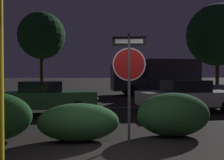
# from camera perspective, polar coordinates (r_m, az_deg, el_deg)

# --- Properties ---
(road_center_stripe) EXTENTS (38.21, 0.12, 0.01)m
(road_center_stripe) POSITION_cam_1_polar(r_m,az_deg,el_deg) (12.36, -2.78, -6.32)
(road_center_stripe) COLOR gold
(road_center_stripe) RESTS_ON ground_plane
(stop_sign) EXTENTS (0.79, 0.14, 2.59)m
(stop_sign) POSITION_cam_1_polar(r_m,az_deg,el_deg) (5.88, 3.93, 3.00)
(stop_sign) COLOR #4C4C51
(stop_sign) RESTS_ON ground_plane
(hedge_bush_2) EXTENTS (1.99, 0.97, 0.92)m
(hedge_bush_2) POSITION_cam_1_polar(r_m,az_deg,el_deg) (6.22, -7.70, -9.53)
(hedge_bush_2) COLOR #2D6633
(hedge_bush_2) RESTS_ON ground_plane
(hedge_bush_3) EXTENTS (1.92, 1.09, 1.15)m
(hedge_bush_3) POSITION_cam_1_polar(r_m,az_deg,el_deg) (6.80, 13.88, -7.67)
(hedge_bush_3) COLOR #285B2D
(hedge_bush_3) RESTS_ON ground_plane
(passing_car_2) EXTENTS (4.27, 2.22, 1.36)m
(passing_car_2) POSITION_cam_1_polar(r_m,az_deg,el_deg) (10.58, -15.12, -3.84)
(passing_car_2) COLOR #335B38
(passing_car_2) RESTS_ON ground_plane
(passing_car_3) EXTENTS (4.49, 2.16, 1.38)m
(passing_car_3) POSITION_cam_1_polar(r_m,az_deg,el_deg) (11.38, 16.78, -3.50)
(passing_car_3) COLOR silver
(passing_car_3) RESTS_ON ground_plane
(delivery_truck) EXTENTS (6.84, 2.69, 2.84)m
(delivery_truck) POSITION_cam_1_polar(r_m,az_deg,el_deg) (20.09, 9.44, 1.01)
(delivery_truck) COLOR #2D2D33
(delivery_truck) RESTS_ON ground_plane
(tree_0) EXTENTS (4.05, 4.05, 7.04)m
(tree_0) POSITION_cam_1_polar(r_m,az_deg,el_deg) (22.66, -15.78, 9.71)
(tree_0) COLOR #422D1E
(tree_0) RESTS_ON ground_plane
(tree_1) EXTENTS (5.58, 5.58, 8.02)m
(tree_1) POSITION_cam_1_polar(r_m,az_deg,el_deg) (24.80, 23.00, 9.45)
(tree_1) COLOR #422D1E
(tree_1) RESTS_ON ground_plane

